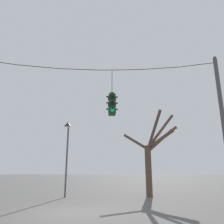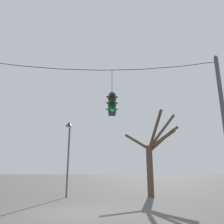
{
  "view_description": "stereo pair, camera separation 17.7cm",
  "coord_description": "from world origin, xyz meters",
  "px_view_note": "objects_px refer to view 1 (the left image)",
  "views": [
    {
      "loc": [
        0.77,
        -10.15,
        1.75
      ],
      "look_at": [
        1.66,
        0.3,
        4.57
      ],
      "focal_mm": 35.0,
      "sensor_mm": 36.0,
      "label": 1
    },
    {
      "loc": [
        0.95,
        -10.16,
        1.75
      ],
      "look_at": [
        1.66,
        0.3,
        4.57
      ],
      "focal_mm": 35.0,
      "sensor_mm": 36.0,
      "label": 2
    }
  ],
  "objects_px": {
    "street_lamp": "(67,141)",
    "bare_tree": "(152,154)",
    "traffic_light_near_right_pole": "(112,104)",
    "utility_pole_right": "(224,126)"
  },
  "relations": [
    {
      "from": "traffic_light_near_right_pole",
      "to": "bare_tree",
      "type": "bearing_deg",
      "value": 56.7
    },
    {
      "from": "traffic_light_near_right_pole",
      "to": "street_lamp",
      "type": "bearing_deg",
      "value": 118.34
    },
    {
      "from": "traffic_light_near_right_pole",
      "to": "bare_tree",
      "type": "relative_size",
      "value": 0.41
    },
    {
      "from": "traffic_light_near_right_pole",
      "to": "utility_pole_right",
      "type": "bearing_deg",
      "value": 0.0
    },
    {
      "from": "street_lamp",
      "to": "utility_pole_right",
      "type": "bearing_deg",
      "value": -30.71
    },
    {
      "from": "traffic_light_near_right_pole",
      "to": "street_lamp",
      "type": "height_order",
      "value": "traffic_light_near_right_pole"
    },
    {
      "from": "street_lamp",
      "to": "bare_tree",
      "type": "xyz_separation_m",
      "value": [
        6.03,
        0.0,
        -0.87
      ]
    },
    {
      "from": "utility_pole_right",
      "to": "street_lamp",
      "type": "bearing_deg",
      "value": 149.29
    },
    {
      "from": "utility_pole_right",
      "to": "bare_tree",
      "type": "height_order",
      "value": "utility_pole_right"
    },
    {
      "from": "street_lamp",
      "to": "traffic_light_near_right_pole",
      "type": "bearing_deg",
      "value": -61.66
    }
  ]
}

